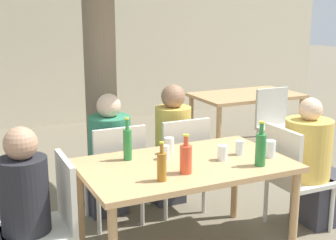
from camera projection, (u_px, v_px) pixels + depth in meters
The scene contains 21 objects.
cafe_building_wall at pixel (53, 35), 7.11m from camera, with size 10.00×0.08×2.80m.
dining_table_front at pixel (186, 173), 3.38m from camera, with size 1.50×0.90×0.73m.
dining_table_back at pixel (246, 100), 6.04m from camera, with size 1.35×0.82×0.73m.
patio_chair_0 at pixel (50, 217), 3.02m from camera, with size 0.44×0.44×0.88m.
patio_chair_1 at pixel (292, 173), 3.82m from camera, with size 0.44×0.44×0.88m.
patio_chair_2 at pixel (116, 170), 3.90m from camera, with size 0.44×0.44×0.88m.
patio_chair_3 at pixel (180, 160), 4.14m from camera, with size 0.44×0.44×0.88m.
patio_chair_4 at pixel (277, 122), 5.51m from camera, with size 0.44×0.44×0.88m.
person_seated_0 at pixel (11, 225), 2.92m from camera, with size 0.55×0.30×1.12m.
person_seated_1 at pixel (314, 169), 3.92m from camera, with size 0.59×0.38×1.11m.
person_seated_2 at pixel (107, 161), 4.11m from camera, with size 0.36×0.58×1.12m.
person_seated_3 at pixel (169, 151), 4.35m from camera, with size 0.32×0.56×1.15m.
green_bottle_0 at pixel (128, 144), 3.40m from camera, with size 0.06×0.06×0.32m.
green_bottle_1 at pixel (261, 149), 3.27m from camera, with size 0.08×0.08×0.32m.
amber_bottle_2 at pixel (162, 166), 2.99m from camera, with size 0.06×0.06×0.26m.
soda_bottle_3 at pixel (186, 158), 3.13m from camera, with size 0.08×0.08×0.27m.
drinking_glass_0 at pixel (169, 146), 3.56m from camera, with size 0.08×0.08×0.13m.
drinking_glass_1 at pixel (165, 152), 3.43m from camera, with size 0.06×0.06×0.10m.
drinking_glass_2 at pixel (240, 148), 3.53m from camera, with size 0.06×0.06×0.11m.
drinking_glass_3 at pixel (222, 153), 3.41m from camera, with size 0.07×0.07×0.11m.
drinking_glass_4 at pixel (270, 149), 3.48m from camera, with size 0.08×0.08×0.13m.
Camera 1 is at (-1.47, -2.84, 1.82)m, focal length 50.00 mm.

